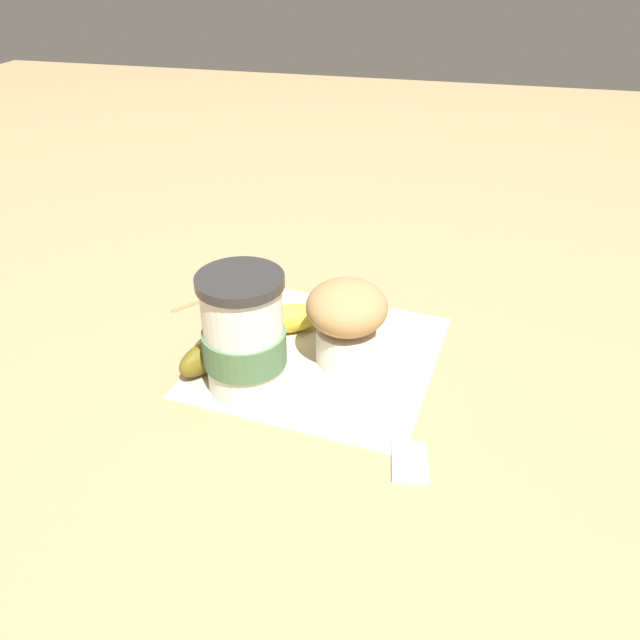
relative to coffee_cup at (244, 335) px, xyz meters
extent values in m
plane|color=tan|center=(0.07, -0.06, -0.06)|extent=(3.00, 3.00, 0.00)
cube|color=beige|center=(0.07, -0.06, -0.06)|extent=(0.28, 0.28, 0.00)
cylinder|color=silver|center=(0.00, 0.00, 0.00)|extent=(0.08, 0.08, 0.12)
cylinder|color=#2D2D2D|center=(0.00, 0.00, 0.06)|extent=(0.09, 0.09, 0.01)
cylinder|color=#4C754C|center=(0.00, 0.00, -0.01)|extent=(0.08, 0.08, 0.04)
cylinder|color=white|center=(0.07, -0.09, -0.04)|extent=(0.07, 0.07, 0.04)
ellipsoid|color=#AD8451|center=(0.07, -0.09, 0.01)|extent=(0.09, 0.09, 0.06)
ellipsoid|color=yellow|center=(0.13, -0.07, -0.04)|extent=(0.03, 0.06, 0.03)
ellipsoid|color=yellow|center=(0.11, -0.02, -0.04)|extent=(0.06, 0.08, 0.03)
ellipsoid|color=yellow|center=(0.06, 0.03, -0.04)|extent=(0.07, 0.07, 0.03)
ellipsoid|color=brown|center=(0.01, 0.05, -0.04)|extent=(0.07, 0.05, 0.03)
cube|color=white|center=(-0.07, -0.18, -0.06)|extent=(0.05, 0.04, 0.01)
cube|color=#9E7547|center=(0.16, 0.11, -0.06)|extent=(0.09, 0.07, 0.00)
camera|label=1|loc=(-0.48, -0.20, 0.35)|focal=35.00mm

